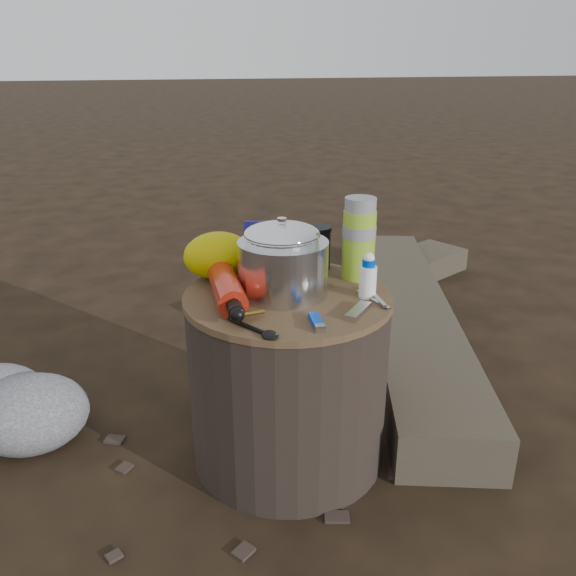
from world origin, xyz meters
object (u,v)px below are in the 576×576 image
object	(u,v)px
fuel_bottle	(227,288)
thermos	(359,239)
stump	(288,377)
log_main	(407,318)
camping_pot	(282,258)
travel_mug	(316,248)

from	to	relation	value
fuel_bottle	thermos	size ratio (longest dim) A/B	1.34
stump	thermos	size ratio (longest dim) A/B	2.42
log_main	fuel_bottle	bearing A→B (deg)	-125.07
log_main	camping_pot	size ratio (longest dim) A/B	9.72
log_main	thermos	world-z (taller)	thermos
camping_pot	fuel_bottle	xyz separation A→B (m)	(-0.14, -0.02, -0.05)
thermos	fuel_bottle	bearing A→B (deg)	-169.61
stump	camping_pot	bearing A→B (deg)	131.32
stump	travel_mug	bearing A→B (deg)	51.97
camping_pot	travel_mug	size ratio (longest dim) A/B	1.56
stump	thermos	world-z (taller)	thermos
fuel_bottle	camping_pot	bearing A→B (deg)	10.34
fuel_bottle	log_main	bearing A→B (deg)	38.40
log_main	thermos	xyz separation A→B (m)	(-0.43, -0.50, 0.50)
camping_pot	stump	bearing A→B (deg)	-48.68
camping_pot	travel_mug	distance (m)	0.21
camping_pot	travel_mug	bearing A→B (deg)	47.26
travel_mug	log_main	bearing A→B (deg)	37.76
log_main	travel_mug	size ratio (longest dim) A/B	15.18
stump	fuel_bottle	distance (m)	0.31
log_main	fuel_bottle	world-z (taller)	fuel_bottle
stump	camping_pot	distance (m)	0.32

